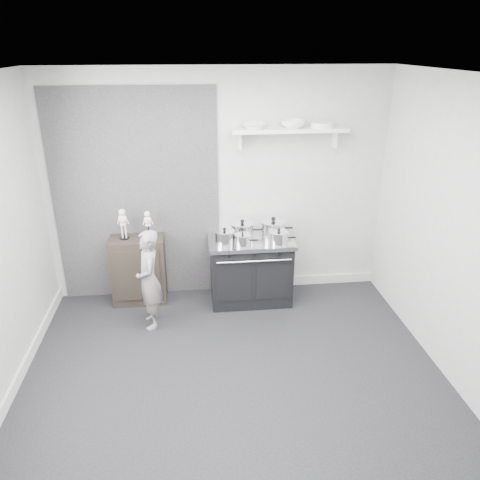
# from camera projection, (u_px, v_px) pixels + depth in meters

# --- Properties ---
(ground) EXTENTS (4.00, 4.00, 0.00)m
(ground) POSITION_uv_depth(u_px,v_px,m) (234.00, 380.00, 4.38)
(ground) COLOR black
(ground) RESTS_ON ground
(room_shell) EXTENTS (4.02, 3.62, 2.71)m
(room_shell) POSITION_uv_depth(u_px,v_px,m) (220.00, 210.00, 3.87)
(room_shell) COLOR silver
(room_shell) RESTS_ON ground
(wall_shelf) EXTENTS (1.30, 0.26, 0.24)m
(wall_shelf) POSITION_uv_depth(u_px,v_px,m) (289.00, 131.00, 5.22)
(wall_shelf) COLOR white
(wall_shelf) RESTS_ON room_shell
(stove) EXTENTS (0.99, 0.62, 0.80)m
(stove) POSITION_uv_depth(u_px,v_px,m) (251.00, 270.00, 5.61)
(stove) COLOR black
(stove) RESTS_ON ground
(side_cabinet) EXTENTS (0.63, 0.37, 0.82)m
(side_cabinet) POSITION_uv_depth(u_px,v_px,m) (139.00, 270.00, 5.60)
(side_cabinet) COLOR black
(side_cabinet) RESTS_ON ground
(child) EXTENTS (0.33, 0.45, 1.12)m
(child) POSITION_uv_depth(u_px,v_px,m) (149.00, 280.00, 5.03)
(child) COLOR gray
(child) RESTS_ON ground
(pot_front_left) EXTENTS (0.32, 0.23, 0.20)m
(pot_front_left) POSITION_uv_depth(u_px,v_px,m) (225.00, 237.00, 5.29)
(pot_front_left) COLOR white
(pot_front_left) RESTS_ON stove
(pot_back_left) EXTENTS (0.36, 0.28, 0.21)m
(pot_back_left) POSITION_uv_depth(u_px,v_px,m) (242.00, 230.00, 5.51)
(pot_back_left) COLOR white
(pot_back_left) RESTS_ON stove
(pot_back_right) EXTENTS (0.39, 0.30, 0.23)m
(pot_back_right) POSITION_uv_depth(u_px,v_px,m) (273.00, 228.00, 5.56)
(pot_back_right) COLOR white
(pot_back_right) RESTS_ON stove
(pot_front_right) EXTENTS (0.31, 0.22, 0.19)m
(pot_front_right) POSITION_uv_depth(u_px,v_px,m) (279.00, 237.00, 5.31)
(pot_front_right) COLOR white
(pot_front_right) RESTS_ON stove
(pot_front_center) EXTENTS (0.26, 0.17, 0.17)m
(pot_front_center) POSITION_uv_depth(u_px,v_px,m) (243.00, 240.00, 5.26)
(pot_front_center) COLOR white
(pot_front_center) RESTS_ON stove
(skeleton_full) EXTENTS (0.12, 0.08, 0.42)m
(skeleton_full) POSITION_uv_depth(u_px,v_px,m) (123.00, 222.00, 5.34)
(skeleton_full) COLOR silver
(skeleton_full) RESTS_ON side_cabinet
(skeleton_torso) EXTENTS (0.10, 0.07, 0.37)m
(skeleton_torso) POSITION_uv_depth(u_px,v_px,m) (148.00, 223.00, 5.38)
(skeleton_torso) COLOR silver
(skeleton_torso) RESTS_ON side_cabinet
(bowl_large) EXTENTS (0.27, 0.27, 0.07)m
(bowl_large) POSITION_uv_depth(u_px,v_px,m) (254.00, 126.00, 5.14)
(bowl_large) COLOR white
(bowl_large) RESTS_ON wall_shelf
(bowl_small) EXTENTS (0.27, 0.27, 0.08)m
(bowl_small) POSITION_uv_depth(u_px,v_px,m) (293.00, 124.00, 5.19)
(bowl_small) COLOR white
(bowl_small) RESTS_ON wall_shelf
(plate_stack) EXTENTS (0.26, 0.26, 0.06)m
(plate_stack) POSITION_uv_depth(u_px,v_px,m) (322.00, 125.00, 5.22)
(plate_stack) COLOR white
(plate_stack) RESTS_ON wall_shelf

